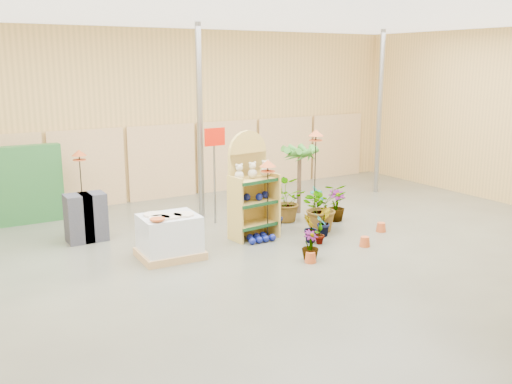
# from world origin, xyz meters

# --- Properties ---
(room) EXTENTS (15.20, 12.10, 4.70)m
(room) POSITION_xyz_m (0.00, 0.91, 2.21)
(room) COLOR #505245
(room) RESTS_ON ground
(display_shelf) EXTENTS (1.00, 0.70, 2.26)m
(display_shelf) POSITION_xyz_m (0.26, 1.69, 1.03)
(display_shelf) COLOR #BC9C47
(display_shelf) RESTS_ON ground
(teddy_bears) EXTENTS (0.83, 0.21, 0.35)m
(teddy_bears) POSITION_xyz_m (0.29, 1.58, 1.43)
(teddy_bears) COLOR beige
(teddy_bears) RESTS_ON display_shelf
(gazing_balls_shelf) EXTENTS (0.83, 0.28, 0.16)m
(gazing_balls_shelf) POSITION_xyz_m (0.26, 1.56, 0.89)
(gazing_balls_shelf) COLOR navy
(gazing_balls_shelf) RESTS_ON display_shelf
(gazing_balls_floor) EXTENTS (0.63, 0.39, 0.15)m
(gazing_balls_floor) POSITION_xyz_m (0.25, 1.26, 0.07)
(gazing_balls_floor) COLOR navy
(gazing_balls_floor) RESTS_ON ground
(pallet_stack) EXTENTS (1.20, 1.02, 0.86)m
(pallet_stack) POSITION_xyz_m (-1.73, 1.30, 0.41)
(pallet_stack) COLOR tan
(pallet_stack) RESTS_ON ground
(charcoal_planters) EXTENTS (0.80, 0.50, 1.00)m
(charcoal_planters) POSITION_xyz_m (-2.81, 3.15, 0.50)
(charcoal_planters) COLOR #2A2B32
(charcoal_planters) RESTS_ON ground
(trellis_stock) EXTENTS (2.00, 0.30, 1.80)m
(trellis_stock) POSITION_xyz_m (-3.80, 5.20, 0.90)
(trellis_stock) COLOR #26602B
(trellis_stock) RESTS_ON ground
(offer_sign) EXTENTS (0.50, 0.08, 2.20)m
(offer_sign) POSITION_xyz_m (0.10, 2.98, 1.57)
(offer_sign) COLOR gray
(offer_sign) RESTS_ON ground
(bird_table_front) EXTENTS (0.34, 0.34, 1.69)m
(bird_table_front) POSITION_xyz_m (0.48, 1.33, 1.56)
(bird_table_front) COLOR black
(bird_table_front) RESTS_ON ground
(bird_table_right) EXTENTS (0.34, 0.34, 2.17)m
(bird_table_right) POSITION_xyz_m (2.02, 1.78, 2.01)
(bird_table_right) COLOR black
(bird_table_right) RESTS_ON ground
(bird_table_back) EXTENTS (0.34, 0.34, 1.67)m
(bird_table_back) POSITION_xyz_m (-2.45, 4.84, 1.54)
(bird_table_back) COLOR black
(bird_table_back) RESTS_ON ground
(palm) EXTENTS (0.70, 0.70, 1.77)m
(palm) POSITION_xyz_m (2.27, 2.73, 1.51)
(palm) COLOR brown
(palm) RESTS_ON ground
(potted_plant_1) EXTENTS (0.43, 0.44, 0.62)m
(potted_plant_1) POSITION_xyz_m (1.10, 0.66, 0.31)
(potted_plant_1) COLOR #347923
(potted_plant_1) RESTS_ON ground
(potted_plant_2) EXTENTS (1.18, 1.10, 1.09)m
(potted_plant_2) POSITION_xyz_m (1.84, 1.23, 0.55)
(potted_plant_2) COLOR #347923
(potted_plant_2) RESTS_ON ground
(potted_plant_3) EXTENTS (0.51, 0.51, 0.73)m
(potted_plant_3) POSITION_xyz_m (2.60, 1.70, 0.37)
(potted_plant_3) COLOR #347923
(potted_plant_3) RESTS_ON ground
(potted_plant_4) EXTENTS (0.48, 0.38, 0.80)m
(potted_plant_4) POSITION_xyz_m (2.26, 1.98, 0.40)
(potted_plant_4) COLOR #347923
(potted_plant_4) RESTS_ON ground
(potted_plant_5) EXTENTS (0.46, 0.48, 0.69)m
(potted_plant_5) POSITION_xyz_m (0.94, 1.78, 0.34)
(potted_plant_5) COLOR #347923
(potted_plant_5) RESTS_ON ground
(potted_plant_6) EXTENTS (0.96, 1.04, 0.97)m
(potted_plant_6) POSITION_xyz_m (1.55, 2.29, 0.48)
(potted_plant_6) COLOR #347923
(potted_plant_6) RESTS_ON ground
(potted_plant_7) EXTENTS (0.38, 0.38, 0.57)m
(potted_plant_7) POSITION_xyz_m (0.47, -0.19, 0.28)
(potted_plant_7) COLOR #347923
(potted_plant_7) RESTS_ON ground
(potted_plant_8) EXTENTS (0.39, 0.41, 0.65)m
(potted_plant_8) POSITION_xyz_m (1.21, 0.49, 0.33)
(potted_plant_8) COLOR #347923
(potted_plant_8) RESTS_ON ground
(potted_plant_9) EXTENTS (0.41, 0.43, 0.62)m
(potted_plant_9) POSITION_xyz_m (1.62, 0.91, 0.31)
(potted_plant_9) COLOR #347923
(potted_plant_9) RESTS_ON ground
(potted_plant_11) EXTENTS (0.45, 0.45, 0.63)m
(potted_plant_11) POSITION_xyz_m (0.88, 2.37, 0.31)
(potted_plant_11) COLOR #347923
(potted_plant_11) RESTS_ON ground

